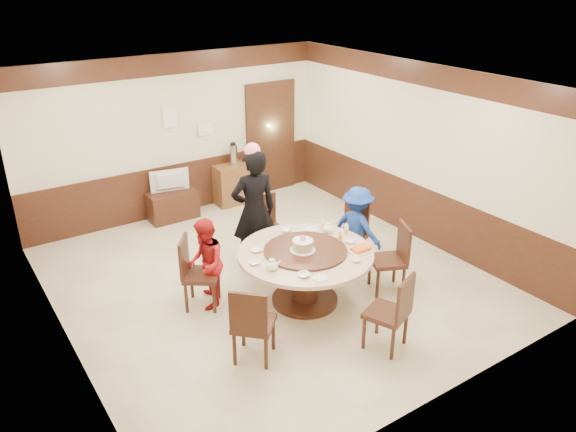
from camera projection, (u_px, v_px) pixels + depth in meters
room at (269, 210)px, 7.60m from camera, size 6.00×6.04×2.84m
banquet_table at (305, 266)px, 7.28m from camera, size 1.75×1.75×0.78m
chair_0 at (349, 245)px, 8.34m from camera, size 0.55×0.55×0.97m
chair_1 at (269, 239)px, 8.50m from camera, size 0.47×0.48×0.97m
chair_2 at (200, 285)px, 7.30m from camera, size 0.62×0.61×0.97m
chair_3 at (254, 336)px, 6.29m from camera, size 0.62×0.62×0.97m
chair_4 at (387, 325)px, 6.49m from camera, size 0.57×0.58×0.97m
chair_5 at (388, 270)px, 7.65m from camera, size 0.59×0.58×0.97m
person_standing at (254, 211)px, 7.95m from camera, size 0.73×0.54×1.83m
person_red at (206, 264)px, 7.19m from camera, size 0.67×0.73×1.21m
person_blue at (357, 228)px, 8.14m from camera, size 0.64×0.89×1.25m
birthday_cake at (303, 245)px, 7.12m from camera, size 0.33×0.33×0.21m
teapot_left at (272, 266)px, 6.73m from camera, size 0.17×0.15×0.13m
teapot_right at (328, 229)px, 7.67m from camera, size 0.17×0.15×0.13m
bowl_0 at (256, 250)px, 7.18m from camera, size 0.15×0.15×0.04m
bowl_1 at (356, 260)px, 6.93m from camera, size 0.13×0.13×0.04m
bowl_2 at (304, 275)px, 6.61m from camera, size 0.15×0.15×0.04m
bowl_3 at (350, 241)px, 7.40m from camera, size 0.14×0.14×0.04m
bowl_4 at (254, 263)px, 6.88m from camera, size 0.13×0.13×0.03m
bowl_5 at (286, 230)px, 7.71m from camera, size 0.14×0.14×0.04m
saucer_near at (320, 278)px, 6.57m from camera, size 0.18×0.18×0.01m
saucer_far at (311, 229)px, 7.79m from camera, size 0.18×0.18×0.01m
shrimp_platter at (361, 250)px, 7.17m from camera, size 0.30×0.20×0.06m
bottle_0 at (341, 236)px, 7.41m from camera, size 0.06×0.06×0.16m
bottle_1 at (346, 231)px, 7.57m from camera, size 0.06×0.06×0.16m
bottle_2 at (323, 225)px, 7.74m from camera, size 0.06×0.06×0.16m
tv_stand at (172, 205)px, 9.86m from camera, size 0.85×0.45×0.50m
television at (170, 182)px, 9.68m from camera, size 0.68×0.21×0.39m
side_cabinet at (236, 183)px, 10.49m from camera, size 0.80×0.40×0.75m
thermos at (233, 155)px, 10.24m from camera, size 0.15×0.15×0.38m
notice_left at (170, 117)px, 9.49m from camera, size 0.25×0.00×0.35m
notice_right at (206, 129)px, 9.95m from camera, size 0.30×0.00×0.22m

